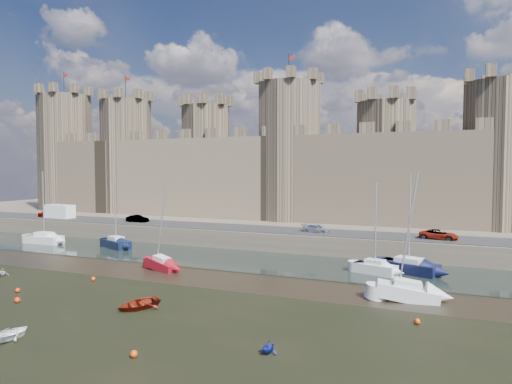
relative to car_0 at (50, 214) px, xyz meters
The scene contains 25 objects.
ground 50.48m from the car_0, 42.00° to the right, with size 160.00×160.00×0.00m, color black.
water_channel 38.81m from the car_0, 14.54° to the right, with size 160.00×12.00×0.08m, color black.
quay 45.79m from the car_0, 35.07° to the left, with size 160.00×60.00×2.50m, color #4C443A.
road 37.45m from the car_0, ahead, with size 160.00×7.00×0.10m, color black.
castle 40.39m from the car_0, 21.21° to the left, with size 108.50×11.00×29.00m.
car_0 is the anchor object (origin of this frame).
car_1 18.72m from the car_0, ahead, with size 1.28×3.67×1.21m, color gray.
car_2 48.30m from the car_0, ahead, with size 1.55×3.81×1.11m, color gray.
car_3 63.69m from the car_0, ahead, with size 2.07×4.50×1.25m, color gray.
van 2.58m from the car_0, ahead, with size 5.43×2.17×2.37m, color silver.
sailboat_0 13.98m from the car_0, 46.29° to the right, with size 5.74×2.33×10.66m.
sailboat_1 23.90m from the car_0, 22.32° to the right, with size 5.58×3.88×10.43m.
sailboat_2 58.70m from the car_0, 10.73° to the right, with size 4.78×3.01×9.64m.
sailboat_3 61.63m from the car_0, ahead, with size 6.45×4.28×10.55m.
sailboat_4 40.01m from the car_0, 26.66° to the right, with size 4.45×2.78×9.73m.
sailboat_5 64.62m from the car_0, 17.64° to the right, with size 5.32×2.66×10.99m.
dinghy_2 54.33m from the car_0, 45.38° to the right, with size 2.07×0.60×2.90m, color white.
dinghy_3 34.59m from the car_0, 50.54° to the right, with size 1.26×0.77×1.46m, color silver.
dinghy_4 51.84m from the car_0, 35.88° to the right, with size 2.46×0.71×3.45m, color maroon.
dinghy_5 64.61m from the car_0, 32.19° to the right, with size 1.24×0.76×1.44m, color navy.
buoy_0 42.18m from the car_0, 46.64° to the right, with size 0.43×0.43×0.43m, color red.
buoy_1 40.65m from the car_0, 37.45° to the right, with size 0.45×0.45×0.45m, color #C33908.
buoy_2 60.98m from the car_0, 38.73° to the right, with size 0.45×0.45×0.45m, color #C23A08.
buoy_3 67.75m from the car_0, 22.17° to the right, with size 0.44×0.44×0.44m, color #C73908.
buoy_4 45.66m from the car_0, 46.13° to the right, with size 0.48×0.48×0.48m, color red.
Camera 1 is at (26.96, -25.99, 11.23)m, focal length 32.00 mm.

